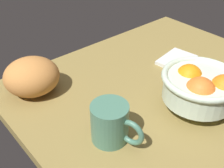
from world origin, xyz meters
The scene contains 5 objects.
ground_plane centered at (0.00, 0.00, -1.50)cm, with size 82.85×61.86×3.00cm, color olive.
fruit_bowl centered at (1.28, 15.40, 6.75)cm, with size 19.56×19.56×11.40cm.
bread_loaf centered at (30.06, -18.60, 5.17)cm, with size 15.14×13.76×10.34cm, color #C37D3E.
napkin_folded centered at (-13.72, -2.92, 0.59)cm, with size 12.58×8.99×1.19cm, color silver.
mug centered at (25.25, 9.09, 4.70)cm, with size 8.52×12.81×9.39cm.
Camera 1 is at (54.29, 43.16, 47.20)cm, focal length 44.37 mm.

